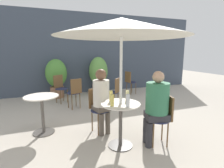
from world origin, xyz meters
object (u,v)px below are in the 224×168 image
at_px(potted_plant_0, 56,76).
at_px(beer_glass_3, 112,100).
at_px(bistro_chair_1, 98,105).
at_px(umbrella, 121,28).
at_px(bistro_chair_4, 130,80).
at_px(beer_glass_2, 111,96).
at_px(potted_plant_1, 98,73).
at_px(beer_glass_0, 128,100).
at_px(bistro_chair_0, 164,115).
at_px(seated_person_1, 101,96).
at_px(beer_glass_1, 127,96).
at_px(bistro_chair_3, 60,86).
at_px(cafe_table_near, 121,116).
at_px(cafe_table_far, 42,107).
at_px(seated_person_0, 156,103).
at_px(bistro_chair_5, 75,91).
at_px(bistro_chair_2, 115,90).

bearing_deg(potted_plant_0, beer_glass_3, -80.82).
relative_size(bistro_chair_1, umbrella, 0.41).
distance_m(bistro_chair_4, beer_glass_2, 3.59).
bearing_deg(potted_plant_1, beer_glass_0, -99.81).
distance_m(bistro_chair_0, beer_glass_0, 0.74).
xyz_separation_m(seated_person_1, beer_glass_1, (0.31, -0.47, 0.08)).
xyz_separation_m(bistro_chair_3, beer_glass_1, (0.90, -2.93, 0.32)).
relative_size(bistro_chair_3, potted_plant_0, 0.64).
bearing_deg(umbrella, beer_glass_2, 122.39).
relative_size(cafe_table_near, cafe_table_far, 1.00).
relative_size(seated_person_0, beer_glass_2, 7.06).
distance_m(bistro_chair_3, bistro_chair_5, 0.89).
bearing_deg(seated_person_0, seated_person_1, -120.08).
height_order(cafe_table_far, bistro_chair_3, bistro_chair_3).
bearing_deg(beer_glass_0, potted_plant_0, 101.94).
relative_size(bistro_chair_0, umbrella, 0.41).
distance_m(bistro_chair_5, beer_glass_0, 2.46).
height_order(bistro_chair_1, potted_plant_1, potted_plant_1).
distance_m(seated_person_0, beer_glass_0, 0.55).
height_order(bistro_chair_4, seated_person_0, seated_person_0).
bearing_deg(beer_glass_1, bistro_chair_2, 74.72).
relative_size(bistro_chair_0, bistro_chair_5, 1.00).
bearing_deg(beer_glass_0, seated_person_0, 3.63).
height_order(potted_plant_0, potted_plant_1, potted_plant_1).
xyz_separation_m(beer_glass_0, beer_glass_2, (-0.14, 0.36, -0.01)).
xyz_separation_m(bistro_chair_1, beer_glass_3, (0.00, -0.79, 0.32)).
relative_size(bistro_chair_0, bistro_chair_4, 1.00).
relative_size(beer_glass_1, beer_glass_3, 0.98).
bearing_deg(beer_glass_3, cafe_table_near, 24.63).
distance_m(seated_person_1, beer_glass_1, 0.57).
bearing_deg(umbrella, beer_glass_1, 31.95).
bearing_deg(bistro_chair_0, beer_glass_0, -74.58).
bearing_deg(bistro_chair_4, bistro_chair_2, 126.82).
relative_size(bistro_chair_5, beer_glass_1, 4.70).
relative_size(beer_glass_0, beer_glass_3, 1.04).
height_order(bistro_chair_3, beer_glass_2, beer_glass_2).
xyz_separation_m(beer_glass_1, umbrella, (-0.17, -0.10, 1.09)).
xyz_separation_m(bistro_chair_4, beer_glass_2, (-1.87, -3.05, 0.31)).
bearing_deg(bistro_chair_3, bistro_chair_4, -23.89).
height_order(bistro_chair_0, bistro_chair_1, same).
height_order(bistro_chair_1, bistro_chair_4, same).
distance_m(seated_person_0, potted_plant_0, 4.09).
relative_size(bistro_chair_1, bistro_chair_4, 1.00).
height_order(bistro_chair_1, beer_glass_0, beer_glass_0).
height_order(cafe_table_far, beer_glass_1, beer_glass_1).
xyz_separation_m(beer_glass_3, umbrella, (0.18, 0.08, 1.09)).
xyz_separation_m(bistro_chair_1, beer_glass_2, (0.07, -0.54, 0.31)).
relative_size(bistro_chair_5, beer_glass_3, 4.59).
bearing_deg(bistro_chair_1, bistro_chair_2, 40.83).
bearing_deg(bistro_chair_2, potted_plant_0, -93.93).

